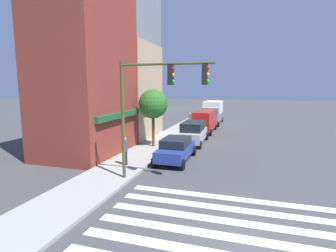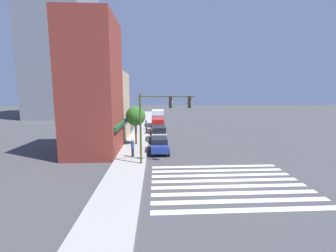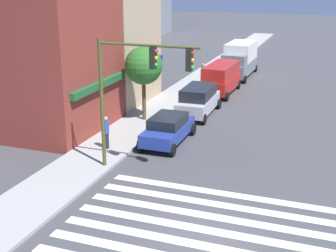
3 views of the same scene
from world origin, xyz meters
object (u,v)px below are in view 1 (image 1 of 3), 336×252
Objects in this scene: box_truck_grey at (212,112)px; pedestrian_blue_shirt at (125,151)px; suv_silver at (193,132)px; sedan_blue at (176,149)px; pedestrian_grey_coat at (190,120)px; street_tree at (153,104)px; van_red at (204,121)px; traffic_signal at (154,96)px.

box_truck_grey is 21.49m from pedestrian_blue_shirt.
suv_silver is 0.76× the size of box_truck_grey.
pedestrian_blue_shirt is at bearing 160.52° from suv_silver.
pedestrian_grey_coat reaches higher than sedan_blue.
pedestrian_blue_shirt is 0.38× the size of street_tree.
van_red is at bearing 28.42° from pedestrian_grey_coat.
pedestrian_grey_coat is (2.08, 2.06, -0.21)m from van_red.
pedestrian_blue_shirt is at bearing 171.08° from van_red.
van_red reaches higher than pedestrian_grey_coat.
pedestrian_blue_shirt is 6.06m from street_tree.
street_tree is at bearing 163.96° from van_red.
traffic_signal is 3.55× the size of pedestrian_blue_shirt.
suv_silver reaches higher than pedestrian_blue_shirt.
suv_silver is at bearing -30.55° from pedestrian_blue_shirt.
street_tree is at bearing 20.47° from traffic_signal.
box_truck_grey is (13.18, -0.00, 0.56)m from suv_silver.
street_tree reaches higher than van_red.
box_truck_grey reaches higher than sedan_blue.
suv_silver is 2.68× the size of pedestrian_grey_coat.
pedestrian_grey_coat is at bearing -3.90° from street_tree.
pedestrian_grey_coat is 16.43m from pedestrian_blue_shirt.
street_tree is at bearing 171.09° from box_truck_grey.
pedestrian_blue_shirt is (2.09, 2.69, -3.48)m from traffic_signal.
van_red is 2.93m from pedestrian_grey_coat.
box_truck_grey is at bearing -10.04° from street_tree.
traffic_signal is 1.42× the size of sedan_blue.
van_red is 9.54m from street_tree.
pedestrian_blue_shirt is (-21.32, 2.65, -0.51)m from box_truck_grey.
street_tree is (-2.63, 2.80, 2.57)m from suv_silver.
suv_silver is 6.20m from van_red.
van_red is (16.42, 0.03, -3.26)m from traffic_signal.
van_red is at bearing -178.86° from box_truck_grey.
pedestrian_grey_coat is at bearing -14.57° from pedestrian_blue_shirt.
sedan_blue is 0.71× the size of box_truck_grey.
street_tree is at bearing -20.10° from pedestrian_grey_coat.
box_truck_grey is (6.98, 0.00, 0.30)m from van_red.
van_red reaches higher than sedan_blue.
box_truck_grey is (23.40, 0.03, -2.96)m from traffic_signal.
van_red is at bearing -17.60° from street_tree.
street_tree is at bearing 40.34° from sedan_blue.
box_truck_grey is 1.34× the size of street_tree.
box_truck_grey reaches higher than suv_silver.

